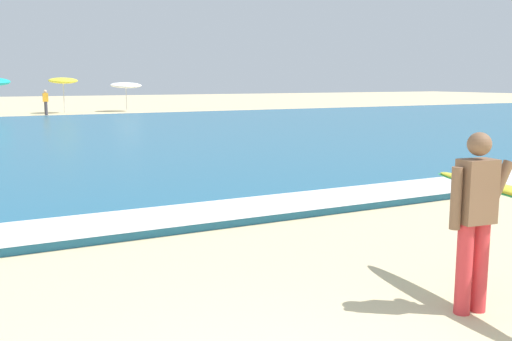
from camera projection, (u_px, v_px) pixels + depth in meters
name	position (u px, v px, depth m)	size (l,w,h in m)	color
sea	(6.00, 142.00, 20.00)	(120.00, 28.00, 0.14)	#1E6084
surf_foam	(85.00, 225.00, 8.27)	(120.00, 1.36, 0.01)	white
surfer_with_board	(494.00, 206.00, 5.45)	(1.06, 2.40, 1.73)	red
beach_umbrella_3	(63.00, 81.00, 38.11)	(1.87, 1.89, 2.41)	beige
beach_umbrella_4	(126.00, 85.00, 40.34)	(2.17, 2.19, 2.09)	beige
beachgoer_near_row_mid	(46.00, 102.00, 36.22)	(0.32, 0.20, 1.58)	#383842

